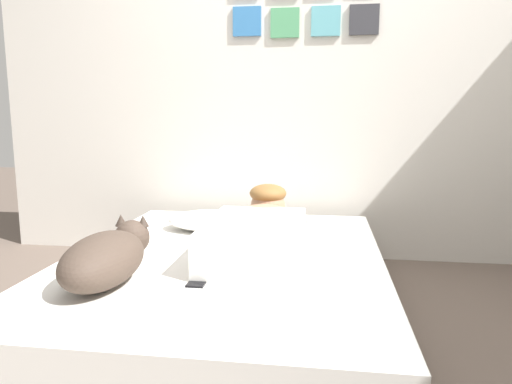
{
  "coord_description": "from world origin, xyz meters",
  "views": [
    {
      "loc": [
        0.13,
        -1.81,
        0.96
      ],
      "look_at": [
        -0.2,
        0.55,
        0.57
      ],
      "focal_mm": 33.1,
      "sensor_mm": 36.0,
      "label": 1
    }
  ],
  "objects": [
    {
      "name": "ground_plane",
      "position": [
        0.0,
        0.0,
        0.0
      ],
      "size": [
        12.4,
        12.4,
        0.0
      ],
      "primitive_type": "plane",
      "color": "#66564C"
    },
    {
      "name": "back_wall",
      "position": [
        -0.0,
        1.39,
        1.25
      ],
      "size": [
        4.2,
        0.12,
        2.5
      ],
      "color": "silver",
      "rests_on": "ground"
    },
    {
      "name": "bed",
      "position": [
        -0.3,
        0.26,
        0.16
      ],
      "size": [
        1.47,
        1.94,
        0.32
      ],
      "color": "#4C4742",
      "rests_on": "ground"
    },
    {
      "name": "pillow",
      "position": [
        -0.47,
        0.72,
        0.37
      ],
      "size": [
        0.52,
        0.32,
        0.11
      ],
      "primitive_type": "ellipsoid",
      "color": "white",
      "rests_on": "bed"
    },
    {
      "name": "person_lying",
      "position": [
        -0.16,
        0.34,
        0.43
      ],
      "size": [
        0.43,
        0.92,
        0.27
      ],
      "color": "white",
      "rests_on": "bed"
    },
    {
      "name": "dog",
      "position": [
        -0.68,
        -0.16,
        0.42
      ],
      "size": [
        0.26,
        0.57,
        0.21
      ],
      "color": "#4C3D33",
      "rests_on": "bed"
    },
    {
      "name": "coffee_cup",
      "position": [
        -0.03,
        0.64,
        0.36
      ],
      "size": [
        0.12,
        0.09,
        0.07
      ],
      "color": "white",
      "rests_on": "bed"
    },
    {
      "name": "cell_phone",
      "position": [
        -0.33,
        -0.11,
        0.32
      ],
      "size": [
        0.07,
        0.14,
        0.01
      ],
      "primitive_type": "cube",
      "color": "black",
      "rests_on": "bed"
    }
  ]
}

